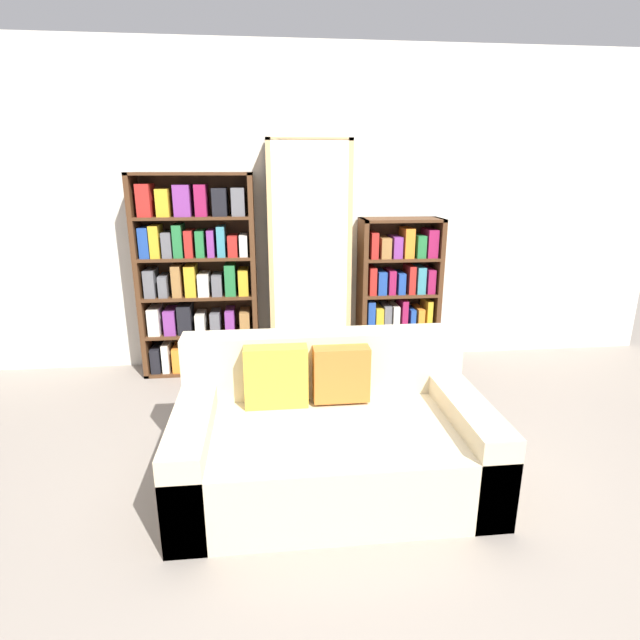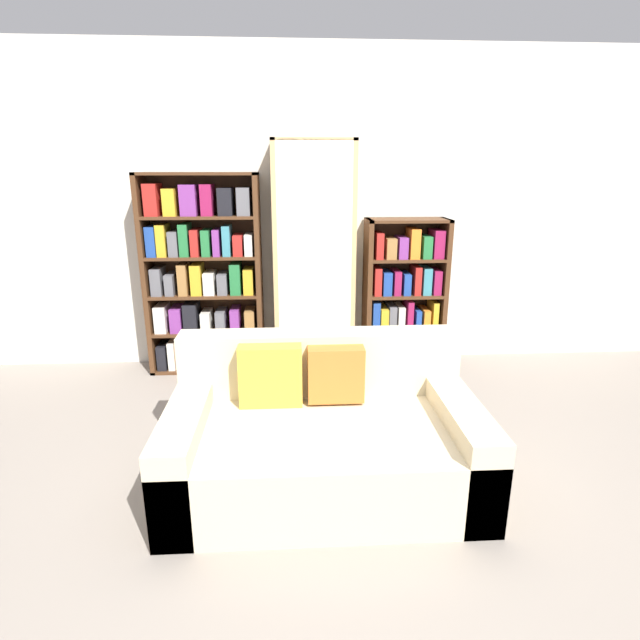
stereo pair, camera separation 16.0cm
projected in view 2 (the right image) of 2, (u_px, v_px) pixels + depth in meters
name	position (u px, v px, depth m)	size (l,w,h in m)	color
ground_plane	(334.00, 539.00, 2.39)	(16.00, 16.00, 0.00)	gray
wall_back	(311.00, 212.00, 4.35)	(6.57, 0.06, 2.70)	silver
couch	(323.00, 437.00, 2.79)	(1.67, 0.99, 0.78)	beige
bookshelf_left	(203.00, 277.00, 4.25)	(0.97, 0.32, 1.69)	#4C2D19
display_cabinet	(314.00, 260.00, 4.25)	(0.68, 0.36, 1.94)	tan
bookshelf_right	(404.00, 297.00, 4.41)	(0.70, 0.32, 1.31)	#4C2D19
wine_bottle	(397.00, 364.00, 4.13)	(0.08, 0.08, 0.40)	black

